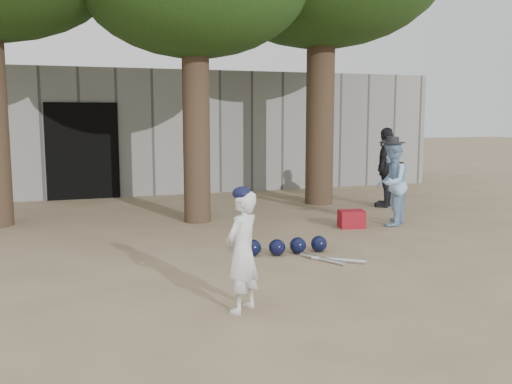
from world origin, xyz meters
name	(u,v)px	position (x,y,z in m)	size (l,w,h in m)	color
ground	(235,292)	(0.00, 0.00, 0.00)	(70.00, 70.00, 0.00)	#937C5E
boy_player	(242,251)	(-0.10, -0.59, 0.60)	(0.44, 0.29, 1.20)	silver
spectator_blue	(391,183)	(3.70, 2.73, 0.74)	(0.72, 0.56, 1.48)	#8FB5DE
spectator_dark	(386,167)	(4.74, 4.55, 0.83)	(0.97, 0.41, 1.66)	black
red_bag	(351,219)	(2.96, 2.77, 0.15)	(0.42, 0.32, 0.30)	maroon
back_building	(123,130)	(0.00, 10.33, 1.50)	(16.00, 5.24, 3.00)	gray
helmet_row	(287,246)	(1.20, 1.39, 0.12)	(1.19, 0.32, 0.23)	black
bat_pile	(330,259)	(1.58, 0.83, 0.03)	(0.66, 0.70, 0.06)	silver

